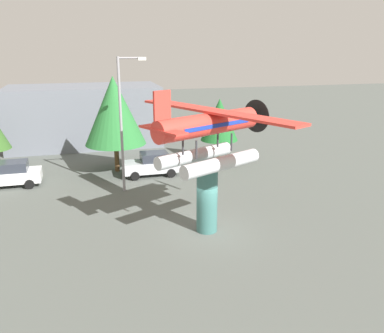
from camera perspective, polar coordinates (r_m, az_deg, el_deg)
name	(u,v)px	position (r m, az deg, el deg)	size (l,w,h in m)	color
ground_plane	(207,230)	(22.06, 2.06, -8.90)	(140.00, 140.00, 0.00)	#515651
display_pedestal	(207,199)	(21.35, 2.11, -4.55)	(1.10, 1.10, 3.59)	#386B66
floatplane_monument	(210,133)	(20.44, 2.48, 4.64)	(7.14, 9.83, 4.00)	silver
car_near_white	(10,174)	(31.00, -24.06, -0.99)	(4.20, 2.02, 1.76)	white
car_mid_silver	(152,164)	(30.86, -5.61, 0.35)	(4.20, 2.02, 1.76)	silver
streetlight_primary	(123,117)	(26.84, -9.55, 6.88)	(1.84, 0.28, 8.81)	gray
storefront_building	(85,115)	(41.53, -14.74, 6.91)	(14.29, 7.12, 5.70)	slate
tree_east	(114,111)	(31.47, -10.81, 7.67)	(4.61, 4.61, 7.32)	brown
tree_center_back	(219,120)	(34.02, 3.85, 6.54)	(3.11, 3.11, 5.29)	brown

